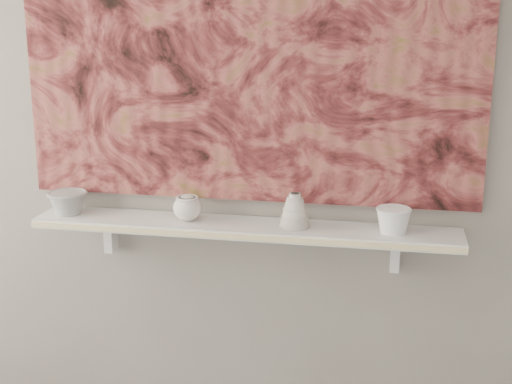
% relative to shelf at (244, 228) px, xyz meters
% --- Properties ---
extents(wall_back, '(3.60, 0.00, 3.60)m').
position_rel_shelf_xyz_m(wall_back, '(0.00, 0.09, 0.44)').
color(wall_back, gray).
rests_on(wall_back, floor).
extents(shelf, '(1.40, 0.18, 0.03)m').
position_rel_shelf_xyz_m(shelf, '(0.00, 0.00, 0.00)').
color(shelf, silver).
rests_on(shelf, wall_back).
extents(shelf_stripe, '(1.40, 0.01, 0.02)m').
position_rel_shelf_xyz_m(shelf_stripe, '(0.00, -0.09, 0.00)').
color(shelf_stripe, beige).
rests_on(shelf_stripe, shelf).
extents(bracket_left, '(0.03, 0.06, 0.12)m').
position_rel_shelf_xyz_m(bracket_left, '(-0.49, 0.06, -0.07)').
color(bracket_left, silver).
rests_on(bracket_left, wall_back).
extents(bracket_right, '(0.03, 0.06, 0.12)m').
position_rel_shelf_xyz_m(bracket_right, '(0.49, 0.06, -0.07)').
color(bracket_right, silver).
rests_on(bracket_right, wall_back).
extents(painting, '(1.50, 0.02, 1.10)m').
position_rel_shelf_xyz_m(painting, '(0.00, 0.08, 0.62)').
color(painting, maroon).
rests_on(painting, wall_back).
extents(house_motif, '(0.09, 0.00, 0.08)m').
position_rel_shelf_xyz_m(house_motif, '(0.45, 0.07, 0.32)').
color(house_motif, black).
rests_on(house_motif, painting).
extents(bowl_grey, '(0.16, 0.16, 0.08)m').
position_rel_shelf_xyz_m(bowl_grey, '(-0.61, 0.00, 0.05)').
color(bowl_grey, '#989895').
rests_on(bowl_grey, shelf).
extents(cup_cream, '(0.12, 0.12, 0.09)m').
position_rel_shelf_xyz_m(cup_cream, '(-0.19, 0.00, 0.06)').
color(cup_cream, beige).
rests_on(cup_cream, shelf).
extents(bell_vessel, '(0.10, 0.10, 0.11)m').
position_rel_shelf_xyz_m(bell_vessel, '(0.17, 0.00, 0.07)').
color(bell_vessel, beige).
rests_on(bell_vessel, shelf).
extents(bowl_white, '(0.13, 0.13, 0.08)m').
position_rel_shelf_xyz_m(bowl_white, '(0.48, 0.00, 0.06)').
color(bowl_white, white).
rests_on(bowl_white, shelf).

